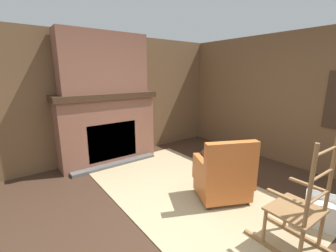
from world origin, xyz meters
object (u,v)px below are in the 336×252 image
(laundry_basket, at_px, (325,212))
(oil_lamp_vase, at_px, (65,90))
(storage_case, at_px, (110,89))
(armchair, at_px, (224,177))
(firewood_stack, at_px, (209,154))
(rocking_chair, at_px, (299,213))

(laundry_basket, bearing_deg, oil_lamp_vase, -150.56)
(oil_lamp_vase, distance_m, storage_case, 0.82)
(armchair, xyz_separation_m, laundry_basket, (1.08, 0.55, -0.19))
(firewood_stack, height_order, storage_case, storage_case)
(armchair, distance_m, oil_lamp_vase, 3.02)
(rocking_chair, height_order, oil_lamp_vase, oil_lamp_vase)
(oil_lamp_vase, bearing_deg, rocking_chair, 20.39)
(rocking_chair, bearing_deg, laundry_basket, -90.75)
(laundry_basket, relative_size, storage_case, 2.30)
(laundry_basket, xyz_separation_m, storage_case, (-3.49, -1.15, 1.30))
(firewood_stack, relative_size, laundry_basket, 0.92)
(armchair, distance_m, rocking_chair, 1.06)
(rocking_chair, relative_size, storage_case, 5.29)
(armchair, distance_m, storage_case, 2.72)
(armchair, height_order, laundry_basket, armchair)
(laundry_basket, height_order, oil_lamp_vase, oil_lamp_vase)
(storage_case, bearing_deg, armchair, 13.87)
(armchair, height_order, firewood_stack, armchair)
(rocking_chair, distance_m, oil_lamp_vase, 3.84)
(armchair, relative_size, rocking_chair, 0.76)
(rocking_chair, relative_size, laundry_basket, 2.30)
(storage_case, bearing_deg, firewood_stack, 53.75)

